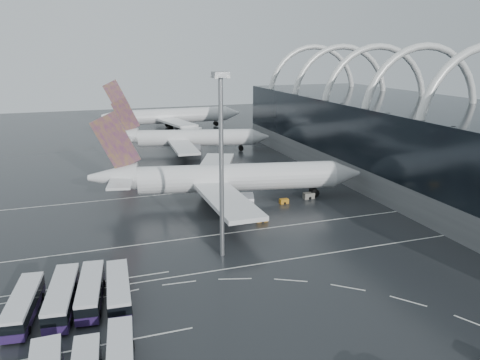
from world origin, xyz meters
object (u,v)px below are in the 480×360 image
object	(u,v)px
bus_row_near_c	(90,291)
gse_cart_belly_b	(309,196)
gse_cart_belly_a	(284,201)
bus_row_near_d	(119,289)
bus_row_near_b	(62,297)
airliner_gate_c	(171,116)
bus_row_far_c	(120,359)
airliner_gate_b	(187,138)
floodlight_mast	(221,144)
airliner_main	(224,179)
bus_row_near_a	(23,305)
gse_cart_belly_c	(262,218)

from	to	relation	value
bus_row_near_c	gse_cart_belly_b	size ratio (longest dim) A/B	5.27
gse_cart_belly_a	gse_cart_belly_b	distance (m)	7.05
bus_row_near_d	bus_row_near_b	bearing A→B (deg)	90.77
airliner_gate_c	bus_row_far_c	size ratio (longest dim) A/B	4.82
airliner_gate_b	bus_row_near_b	xyz separation A→B (m)	(-37.45, -90.93, -2.75)
bus_row_near_c	floodlight_mast	bearing A→B (deg)	-61.54
airliner_main	bus_row_near_a	bearing A→B (deg)	-124.55
airliner_gate_b	gse_cart_belly_a	xyz separation A→B (m)	(8.36, -60.11, -4.06)
bus_row_near_d	bus_row_far_c	size ratio (longest dim) A/B	1.06
bus_row_near_c	bus_row_far_c	size ratio (longest dim) A/B	1.06
bus_row_near_d	gse_cart_belly_b	size ratio (longest dim) A/B	5.26
bus_row_near_a	gse_cart_belly_c	distance (m)	47.24
bus_row_near_a	floodlight_mast	size ratio (longest dim) A/B	0.43
bus_row_far_c	gse_cart_belly_c	xyz separation A→B (m)	(30.79, 37.39, -1.03)
airliner_gate_c	gse_cart_belly_c	bearing A→B (deg)	-92.54
airliner_main	airliner_gate_b	world-z (taller)	airliner_main
gse_cart_belly_c	bus_row_near_a	bearing A→B (deg)	-151.79
bus_row_near_d	gse_cart_belly_a	distance (m)	49.58
bus_row_near_c	bus_row_far_c	distance (m)	16.29
airliner_main	bus_row_near_b	distance (m)	50.29
bus_row_near_b	gse_cart_belly_a	world-z (taller)	bus_row_near_b
airliner_gate_c	gse_cart_belly_b	bearing A→B (deg)	-84.34
bus_row_near_b	bus_row_near_d	bearing A→B (deg)	-85.97
bus_row_far_c	floodlight_mast	distance (m)	35.51
bus_row_near_b	gse_cart_belly_c	xyz separation A→B (m)	(36.97, 21.93, -1.23)
bus_row_far_c	floodlight_mast	xyz separation A→B (m)	(18.75, 24.72, 17.27)
airliner_gate_b	bus_row_near_a	bearing A→B (deg)	-100.11
bus_row_near_c	gse_cart_belly_a	size ratio (longest dim) A/B	6.74
bus_row_near_c	gse_cart_belly_a	world-z (taller)	bus_row_near_c
gse_cart_belly_c	gse_cart_belly_a	bearing A→B (deg)	45.17
bus_row_near_b	bus_row_near_c	size ratio (longest dim) A/B	1.06
gse_cart_belly_a	gse_cart_belly_b	size ratio (longest dim) A/B	0.78
airliner_main	airliner_gate_b	distance (m)	53.98
bus_row_near_a	bus_row_far_c	size ratio (longest dim) A/B	1.05
airliner_main	bus_row_far_c	size ratio (longest dim) A/B	4.95
bus_row_near_d	gse_cart_belly_a	size ratio (longest dim) A/B	6.73
airliner_gate_b	bus_row_near_c	xyz separation A→B (m)	(-33.83, -90.30, -2.85)
airliner_main	airliner_gate_b	bearing A→B (deg)	97.32
airliner_main	gse_cart_belly_b	size ratio (longest dim) A/B	24.56
bus_row_near_a	bus_row_near_d	world-z (taller)	bus_row_near_d
airliner_main	airliner_gate_c	world-z (taller)	airliner_gate_c
bus_row_near_d	airliner_main	bearing A→B (deg)	-32.14
bus_row_near_b	airliner_gate_c	bearing A→B (deg)	-9.99
airliner_gate_c	bus_row_near_d	bearing A→B (deg)	-104.14
airliner_gate_b	airliner_gate_c	distance (m)	48.52
airliner_gate_c	bus_row_near_b	size ratio (longest dim) A/B	4.29
bus_row_far_c	gse_cart_belly_b	xyz separation A→B (m)	(46.53, 47.74, -0.97)
airliner_gate_b	gse_cart_belly_b	world-z (taller)	airliner_gate_b
bus_row_near_b	airliner_main	bearing A→B (deg)	-35.86
airliner_gate_c	bus_row_near_b	distance (m)	145.31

